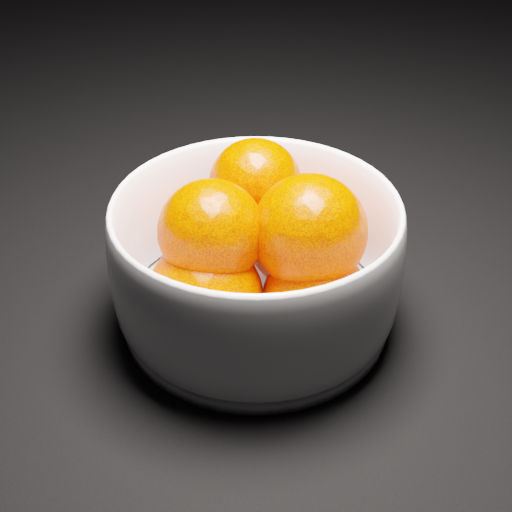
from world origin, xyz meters
name	(u,v)px	position (x,y,z in m)	size (l,w,h in m)	color
bowl	(256,262)	(0.25, 0.00, 0.05)	(0.21, 0.21, 0.10)	white
orange_pile	(260,247)	(0.25, -0.01, 0.07)	(0.17, 0.16, 0.12)	#F93500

